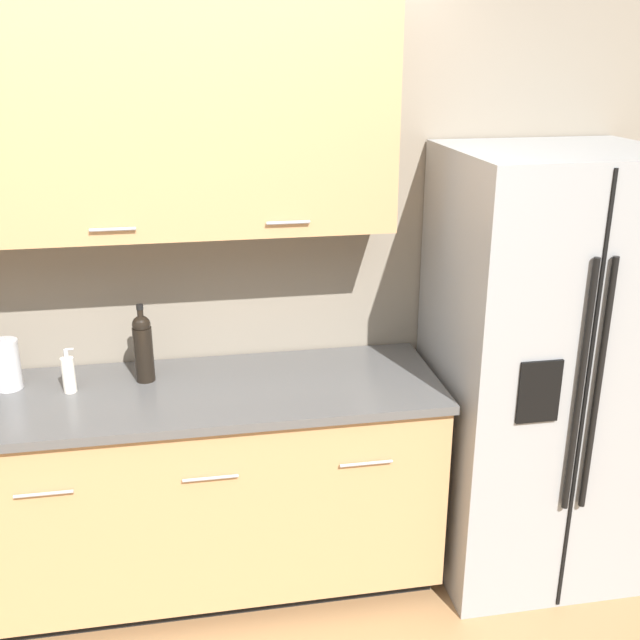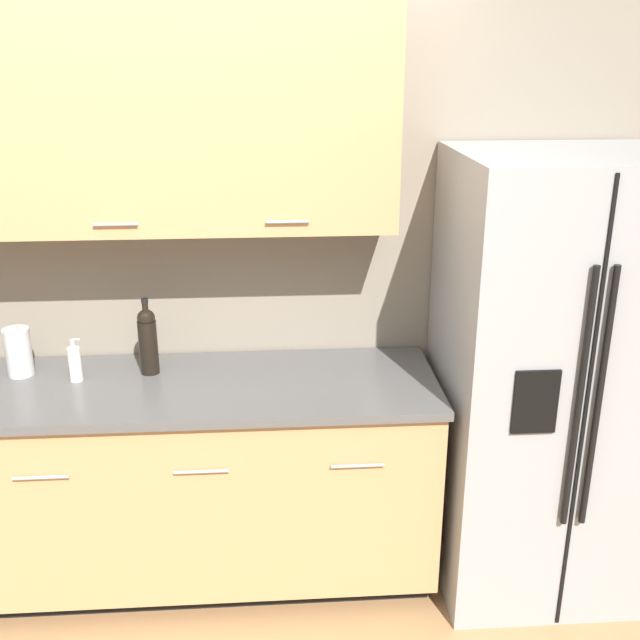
# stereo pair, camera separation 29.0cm
# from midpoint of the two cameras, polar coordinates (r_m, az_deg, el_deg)

# --- Properties ---
(wall_back) EXTENTS (10.00, 0.39, 2.60)m
(wall_back) POSITION_cam_midpoint_polar(r_m,az_deg,el_deg) (3.09, -16.84, 6.77)
(wall_back) COLOR gray
(wall_back) RESTS_ON ground_plane
(counter_unit) EXTENTS (2.42, 0.64, 0.91)m
(counter_unit) POSITION_cam_midpoint_polar(r_m,az_deg,el_deg) (3.22, -16.25, -12.60)
(counter_unit) COLOR black
(counter_unit) RESTS_ON ground_plane
(refrigerator) EXTENTS (0.82, 0.76, 1.80)m
(refrigerator) POSITION_cam_midpoint_polar(r_m,az_deg,el_deg) (3.18, 13.87, -3.77)
(refrigerator) COLOR gray
(refrigerator) RESTS_ON ground_plane
(wine_bottle) EXTENTS (0.08, 0.08, 0.32)m
(wine_bottle) POSITION_cam_midpoint_polar(r_m,az_deg,el_deg) (3.04, -16.09, -2.02)
(wine_bottle) COLOR black
(wine_bottle) RESTS_ON counter_unit
(soap_dispenser) EXTENTS (0.05, 0.05, 0.18)m
(soap_dispenser) POSITION_cam_midpoint_polar(r_m,az_deg,el_deg) (3.06, -21.23, -3.93)
(soap_dispenser) COLOR silver
(soap_dispenser) RESTS_ON counter_unit
(steel_canister) EXTENTS (0.11, 0.11, 0.21)m
(steel_canister) POSITION_cam_midpoint_polar(r_m,az_deg,el_deg) (3.17, -25.24, -3.14)
(steel_canister) COLOR #B7B7BA
(steel_canister) RESTS_ON counter_unit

